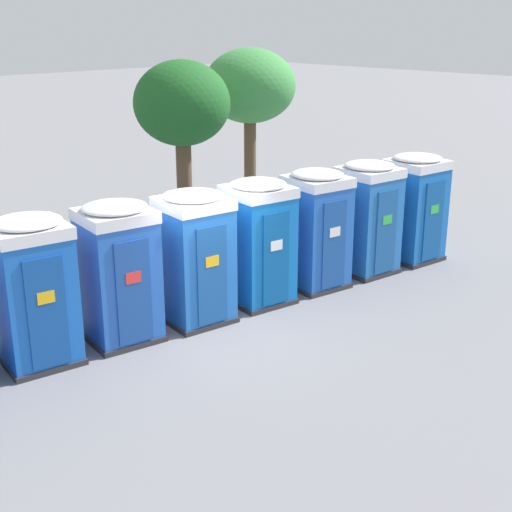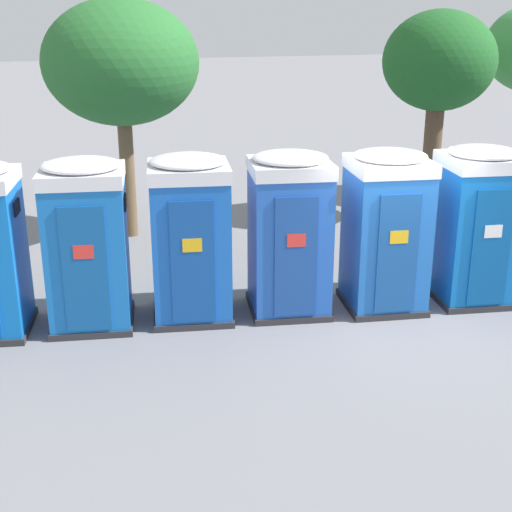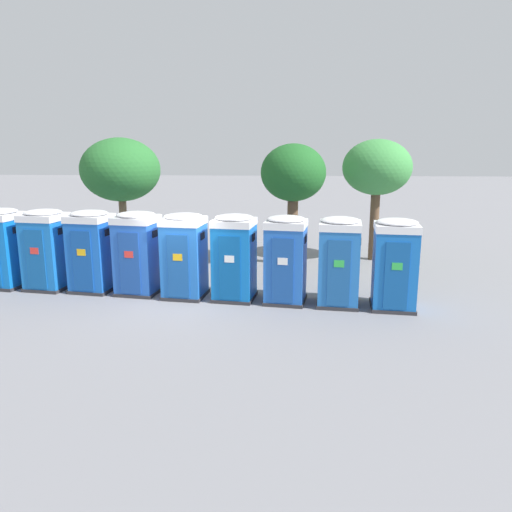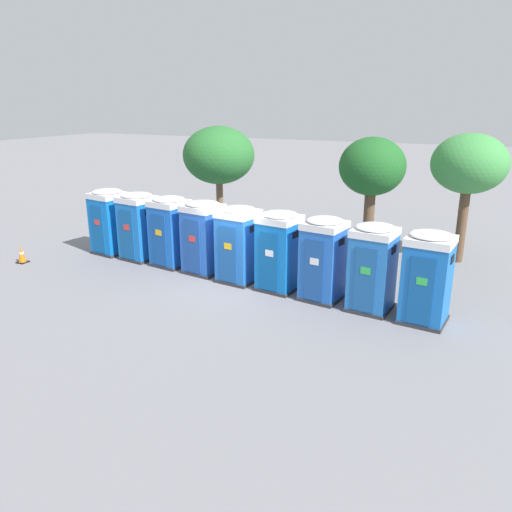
% 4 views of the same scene
% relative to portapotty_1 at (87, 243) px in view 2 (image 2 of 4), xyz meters
% --- Properties ---
extents(ground_plane, '(120.00, 120.00, 0.00)m').
position_rel_portapotty_1_xyz_m(ground_plane, '(4.46, -1.07, -1.28)').
color(ground_plane, slate).
extents(portapotty_1, '(1.37, 1.36, 2.54)m').
position_rel_portapotty_1_xyz_m(portapotty_1, '(0.00, 0.00, 0.00)').
color(portapotty_1, '#2D2D33').
rests_on(portapotty_1, ground).
extents(portapotty_2, '(1.38, 1.37, 2.54)m').
position_rel_portapotty_1_xyz_m(portapotty_2, '(1.51, -0.14, -0.00)').
color(portapotty_2, '#2D2D33').
rests_on(portapotty_2, ground).
extents(portapotty_3, '(1.38, 1.37, 2.54)m').
position_rel_portapotty_1_xyz_m(portapotty_3, '(3.02, -0.34, -0.00)').
color(portapotty_3, '#2D2D33').
rests_on(portapotty_3, ground).
extents(portapotty_4, '(1.34, 1.34, 2.54)m').
position_rel_portapotty_1_xyz_m(portapotty_4, '(4.52, -0.62, 0.00)').
color(portapotty_4, '#2D2D33').
rests_on(portapotty_4, ground).
extents(portapotty_5, '(1.34, 1.35, 2.54)m').
position_rel_portapotty_1_xyz_m(portapotty_5, '(6.03, -0.76, 0.00)').
color(portapotty_5, '#2D2D33').
rests_on(portapotty_5, ground).
extents(street_tree_1, '(2.43, 2.43, 4.55)m').
position_rel_portapotty_1_xyz_m(street_tree_1, '(7.80, 3.81, 2.13)').
color(street_tree_1, brown).
rests_on(street_tree_1, ground).
extents(street_tree_2, '(3.07, 3.07, 4.77)m').
position_rel_portapotty_1_xyz_m(street_tree_2, '(1.10, 4.34, 2.24)').
color(street_tree_2, brown).
rests_on(street_tree_2, ground).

